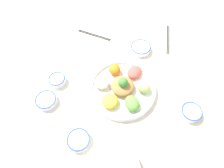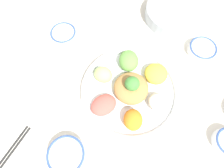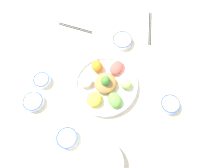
# 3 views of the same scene
# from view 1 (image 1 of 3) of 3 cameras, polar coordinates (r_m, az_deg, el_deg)

# --- Properties ---
(ground_plane) EXTENTS (2.40, 2.40, 0.00)m
(ground_plane) POSITION_cam_1_polar(r_m,az_deg,el_deg) (0.94, 3.47, -2.03)
(ground_plane) COLOR silver
(salad_platter) EXTENTS (0.33, 0.33, 0.10)m
(salad_platter) POSITION_cam_1_polar(r_m,az_deg,el_deg) (0.92, 3.21, -1.13)
(salad_platter) COLOR white
(salad_platter) RESTS_ON ground_plane
(sauce_bowl_red) EXTENTS (0.10, 0.10, 0.03)m
(sauce_bowl_red) POSITION_cam_1_polar(r_m,az_deg,el_deg) (0.95, -19.41, -4.68)
(sauce_bowl_red) COLOR white
(sauce_bowl_red) RESTS_ON ground_plane
(rice_bowl_blue) EXTENTS (0.08, 0.08, 0.04)m
(rice_bowl_blue) POSITION_cam_1_polar(r_m,az_deg,el_deg) (0.99, -16.35, 1.22)
(rice_bowl_blue) COLOR white
(rice_bowl_blue) RESTS_ON ground_plane
(sauce_bowl_dark) EXTENTS (0.10, 0.10, 0.03)m
(sauce_bowl_dark) POSITION_cam_1_polar(r_m,az_deg,el_deg) (0.85, -10.15, -16.46)
(sauce_bowl_dark) COLOR white
(sauce_bowl_dark) RESTS_ON ground_plane
(rice_bowl_plain) EXTENTS (0.11, 0.11, 0.03)m
(rice_bowl_plain) POSITION_cam_1_polar(r_m,az_deg,el_deg) (1.09, 8.89, 10.73)
(rice_bowl_plain) COLOR white
(rice_bowl_plain) RESTS_ON ground_plane
(sauce_bowl_far) EXTENTS (0.10, 0.10, 0.04)m
(sauce_bowl_far) POSITION_cam_1_polar(r_m,az_deg,el_deg) (0.95, 22.99, -7.62)
(sauce_bowl_far) COLOR white
(sauce_bowl_far) RESTS_ON ground_plane
(chopsticks_pair_near) EXTENTS (0.21, 0.02, 0.01)m
(chopsticks_pair_near) POSITION_cam_1_polar(r_m,az_deg,el_deg) (1.17, -5.45, 14.70)
(chopsticks_pair_near) COLOR black
(chopsticks_pair_near) RESTS_ON ground_plane
(chopsticks_pair_far) EXTENTS (0.07, 0.23, 0.01)m
(chopsticks_pair_far) POSITION_cam_1_polar(r_m,az_deg,el_deg) (1.19, 16.75, 13.02)
(chopsticks_pair_far) COLOR black
(chopsticks_pair_far) RESTS_ON ground_plane
(serving_spoon_main) EXTENTS (0.10, 0.12, 0.01)m
(serving_spoon_main) POSITION_cam_1_polar(r_m,az_deg,el_deg) (0.89, 16.62, -14.02)
(serving_spoon_main) COLOR beige
(serving_spoon_main) RESTS_ON ground_plane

